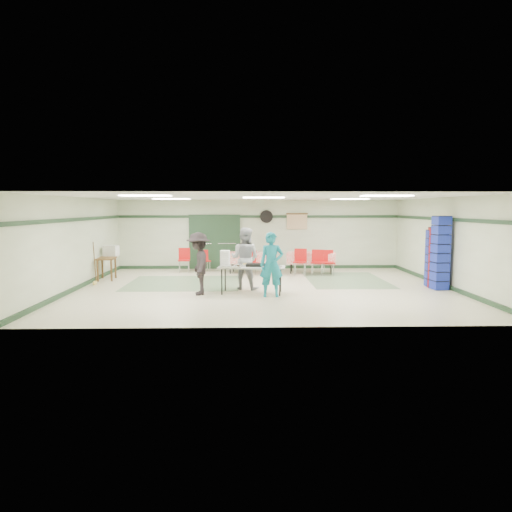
{
  "coord_description": "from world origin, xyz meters",
  "views": [
    {
      "loc": [
        -0.56,
        -13.42,
        2.38
      ],
      "look_at": [
        -0.23,
        -0.3,
        1.0
      ],
      "focal_mm": 32.0,
      "sensor_mm": 36.0,
      "label": 1
    }
  ],
  "objects_px": {
    "volunteer_grey": "(245,259)",
    "chair_d": "(252,260)",
    "crate_stack_blue_a": "(440,253)",
    "chair_b": "(300,259)",
    "crate_stack_blue_b": "(433,258)",
    "crate_stack_red": "(435,257)",
    "office_printer": "(111,251)",
    "dining_table_b": "(251,258)",
    "serving_table": "(252,268)",
    "volunteer_teal": "(272,265)",
    "chair_loose_b": "(184,257)",
    "chair_loose_a": "(204,258)",
    "printer_table": "(106,261)",
    "broom": "(95,263)",
    "volunteer_dark": "(199,264)",
    "dining_table_a": "(311,258)",
    "chair_c": "(328,260)",
    "chair_a": "(318,260)"
  },
  "relations": [
    {
      "from": "chair_c",
      "to": "chair_loose_a",
      "type": "xyz_separation_m",
      "value": [
        -4.48,
        1.03,
        -0.05
      ]
    },
    {
      "from": "dining_table_b",
      "to": "chair_loose_a",
      "type": "xyz_separation_m",
      "value": [
        -1.77,
        0.47,
        -0.07
      ]
    },
    {
      "from": "volunteer_dark",
      "to": "dining_table_a",
      "type": "bearing_deg",
      "value": 128.78
    },
    {
      "from": "chair_a",
      "to": "crate_stack_red",
      "type": "relative_size",
      "value": 0.5
    },
    {
      "from": "dining_table_a",
      "to": "chair_loose_a",
      "type": "distance_m",
      "value": 4.0
    },
    {
      "from": "volunteer_dark",
      "to": "chair_loose_b",
      "type": "height_order",
      "value": "volunteer_dark"
    },
    {
      "from": "volunteer_teal",
      "to": "crate_stack_blue_a",
      "type": "relative_size",
      "value": 0.81
    },
    {
      "from": "volunteer_dark",
      "to": "crate_stack_blue_a",
      "type": "relative_size",
      "value": 0.8
    },
    {
      "from": "volunteer_grey",
      "to": "chair_loose_b",
      "type": "relative_size",
      "value": 2.0
    },
    {
      "from": "chair_d",
      "to": "printer_table",
      "type": "xyz_separation_m",
      "value": [
        -4.86,
        -0.86,
        0.09
      ]
    },
    {
      "from": "volunteer_dark",
      "to": "chair_loose_b",
      "type": "xyz_separation_m",
      "value": [
        -0.98,
        4.42,
        -0.31
      ]
    },
    {
      "from": "volunteer_teal",
      "to": "crate_stack_red",
      "type": "relative_size",
      "value": 0.96
    },
    {
      "from": "dining_table_b",
      "to": "office_printer",
      "type": "relative_size",
      "value": 4.12
    },
    {
      "from": "volunteer_teal",
      "to": "dining_table_b",
      "type": "xyz_separation_m",
      "value": [
        -0.48,
        4.47,
        -0.3
      ]
    },
    {
      "from": "crate_stack_blue_a",
      "to": "chair_loose_b",
      "type": "bearing_deg",
      "value": 154.46
    },
    {
      "from": "crate_stack_red",
      "to": "printer_table",
      "type": "bearing_deg",
      "value": 170.44
    },
    {
      "from": "crate_stack_blue_b",
      "to": "office_printer",
      "type": "relative_size",
      "value": 3.81
    },
    {
      "from": "crate_stack_red",
      "to": "volunteer_teal",
      "type": "bearing_deg",
      "value": -165.36
    },
    {
      "from": "crate_stack_red",
      "to": "chair_d",
      "type": "bearing_deg",
      "value": 154.5
    },
    {
      "from": "volunteer_dark",
      "to": "chair_c",
      "type": "xyz_separation_m",
      "value": [
        4.22,
        3.57,
        -0.31
      ]
    },
    {
      "from": "broom",
      "to": "volunteer_dark",
      "type": "bearing_deg",
      "value": -39.13
    },
    {
      "from": "crate_stack_red",
      "to": "office_printer",
      "type": "relative_size",
      "value": 4.01
    },
    {
      "from": "chair_loose_b",
      "to": "crate_stack_red",
      "type": "height_order",
      "value": "crate_stack_red"
    },
    {
      "from": "chair_loose_a",
      "to": "printer_table",
      "type": "height_order",
      "value": "chair_loose_a"
    },
    {
      "from": "broom",
      "to": "crate_stack_blue_a",
      "type": "bearing_deg",
      "value": -18.1
    },
    {
      "from": "serving_table",
      "to": "broom",
      "type": "xyz_separation_m",
      "value": [
        -4.87,
        1.6,
        -0.03
      ]
    },
    {
      "from": "dining_table_a",
      "to": "volunteer_grey",
      "type": "bearing_deg",
      "value": -116.98
    },
    {
      "from": "serving_table",
      "to": "printer_table",
      "type": "distance_m",
      "value": 5.42
    },
    {
      "from": "chair_b",
      "to": "crate_stack_blue_b",
      "type": "bearing_deg",
      "value": -19.44
    },
    {
      "from": "office_printer",
      "to": "crate_stack_blue_b",
      "type": "bearing_deg",
      "value": -6.61
    },
    {
      "from": "dining_table_a",
      "to": "chair_loose_a",
      "type": "bearing_deg",
      "value": -177.42
    },
    {
      "from": "crate_stack_red",
      "to": "chair_b",
      "type": "bearing_deg",
      "value": 145.09
    },
    {
      "from": "crate_stack_blue_a",
      "to": "crate_stack_red",
      "type": "height_order",
      "value": "crate_stack_blue_a"
    },
    {
      "from": "chair_loose_a",
      "to": "crate_stack_red",
      "type": "height_order",
      "value": "crate_stack_red"
    },
    {
      "from": "volunteer_grey",
      "to": "chair_d",
      "type": "height_order",
      "value": "volunteer_grey"
    },
    {
      "from": "volunteer_teal",
      "to": "serving_table",
      "type": "bearing_deg",
      "value": 136.79
    },
    {
      "from": "serving_table",
      "to": "crate_stack_blue_a",
      "type": "bearing_deg",
      "value": 11.6
    },
    {
      "from": "chair_d",
      "to": "crate_stack_blue_b",
      "type": "relative_size",
      "value": 0.51
    },
    {
      "from": "chair_loose_a",
      "to": "office_printer",
      "type": "distance_m",
      "value": 3.37
    },
    {
      "from": "printer_table",
      "to": "broom",
      "type": "relative_size",
      "value": 0.66
    },
    {
      "from": "dining_table_b",
      "to": "serving_table",
      "type": "bearing_deg",
      "value": -80.77
    },
    {
      "from": "chair_b",
      "to": "broom",
      "type": "bearing_deg",
      "value": -151.18
    },
    {
      "from": "serving_table",
      "to": "dining_table_a",
      "type": "relative_size",
      "value": 1.04
    },
    {
      "from": "volunteer_grey",
      "to": "crate_stack_blue_a",
      "type": "distance_m",
      "value": 5.71
    },
    {
      "from": "crate_stack_blue_a",
      "to": "crate_stack_red",
      "type": "relative_size",
      "value": 1.19
    },
    {
      "from": "chair_a",
      "to": "chair_loose_b",
      "type": "height_order",
      "value": "chair_a"
    },
    {
      "from": "chair_loose_b",
      "to": "broom",
      "type": "bearing_deg",
      "value": -135.83
    },
    {
      "from": "volunteer_grey",
      "to": "chair_b",
      "type": "relative_size",
      "value": 1.92
    },
    {
      "from": "chair_b",
      "to": "broom",
      "type": "height_order",
      "value": "broom"
    },
    {
      "from": "crate_stack_blue_a",
      "to": "printer_table",
      "type": "distance_m",
      "value": 10.52
    }
  ]
}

